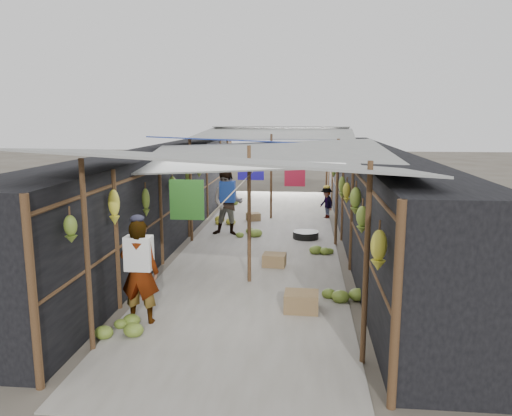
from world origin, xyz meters
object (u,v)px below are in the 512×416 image
(vendor_elderly, at_px, (140,272))
(crate_near, at_px, (274,260))
(black_basin, at_px, (306,235))
(vendor_seated, at_px, (326,203))
(shopper_blue, at_px, (228,203))

(vendor_elderly, bearing_deg, crate_near, -119.14)
(black_basin, xyz_separation_m, vendor_seated, (0.63, 2.71, 0.39))
(crate_near, height_order, vendor_seated, vendor_seated)
(black_basin, bearing_deg, vendor_elderly, -114.18)
(black_basin, height_order, shopper_blue, shopper_blue)
(crate_near, distance_m, black_basin, 2.58)
(shopper_blue, distance_m, vendor_seated, 3.68)
(crate_near, relative_size, shopper_blue, 0.27)
(vendor_elderly, distance_m, shopper_blue, 5.81)
(shopper_blue, bearing_deg, vendor_elderly, -91.07)
(crate_near, xyz_separation_m, black_basin, (0.66, 2.49, -0.04))
(shopper_blue, bearing_deg, black_basin, -2.90)
(crate_near, relative_size, vendor_seated, 0.48)
(vendor_elderly, distance_m, vendor_seated, 8.86)
(black_basin, relative_size, shopper_blue, 0.38)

